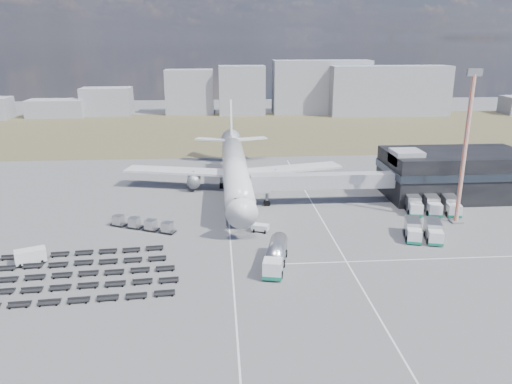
{
  "coord_description": "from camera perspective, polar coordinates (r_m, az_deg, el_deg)",
  "views": [
    {
      "loc": [
        -3.72,
        -78.25,
        33.62
      ],
      "look_at": [
        3.66,
        17.28,
        4.0
      ],
      "focal_mm": 35.0,
      "sensor_mm": 36.0,
      "label": 1
    }
  ],
  "objects": [
    {
      "name": "grass_strip",
      "position": [
        191.27,
        -3.26,
        7.03
      ],
      "size": [
        420.0,
        90.0,
        0.01
      ],
      "primitive_type": "cube",
      "color": "brown",
      "rests_on": "ground"
    },
    {
      "name": "terminal",
      "position": [
        117.92,
        21.65,
        2.03
      ],
      "size": [
        30.4,
        16.4,
        11.0
      ],
      "color": "black",
      "rests_on": "ground"
    },
    {
      "name": "fuel_tanker",
      "position": [
        76.98,
        2.26,
        -7.26
      ],
      "size": [
        5.2,
        11.46,
        3.59
      ],
      "rotation": [
        0.0,
        0.0,
        -0.22
      ],
      "color": "silver",
      "rests_on": "ground"
    },
    {
      "name": "airliner",
      "position": [
        114.26,
        -2.41,
        2.81
      ],
      "size": [
        51.59,
        64.53,
        17.62
      ],
      "color": "silver",
      "rests_on": "ground"
    },
    {
      "name": "catering_truck",
      "position": [
        120.17,
        2.84,
        1.55
      ],
      "size": [
        2.42,
        5.55,
        2.52
      ],
      "rotation": [
        0.0,
        0.0,
        -0.03
      ],
      "color": "silver",
      "rests_on": "ground"
    },
    {
      "name": "service_trucks_far",
      "position": [
        106.29,
        19.45,
        -1.35
      ],
      "size": [
        11.06,
        9.08,
        3.02
      ],
      "rotation": [
        0.0,
        0.0,
        -0.17
      ],
      "color": "silver",
      "rests_on": "ground"
    },
    {
      "name": "lane_markings",
      "position": [
        88.96,
        4.66,
        -5.08
      ],
      "size": [
        47.12,
        110.0,
        0.01
      ],
      "color": "silver",
      "rests_on": "ground"
    },
    {
      "name": "baggage_dollies",
      "position": [
        78.94,
        -20.0,
        -8.88
      ],
      "size": [
        30.68,
        19.38,
        0.68
      ],
      "rotation": [
        0.0,
        0.0,
        0.08
      ],
      "color": "black",
      "rests_on": "ground"
    },
    {
      "name": "uld_row",
      "position": [
        93.8,
        -12.85,
        -3.56
      ],
      "size": [
        12.69,
        7.13,
        1.83
      ],
      "rotation": [
        0.0,
        0.0,
        -0.44
      ],
      "color": "black",
      "rests_on": "ground"
    },
    {
      "name": "jet_bridge",
      "position": [
        104.59,
        6.57,
        1.21
      ],
      "size": [
        30.3,
        3.8,
        7.05
      ],
      "color": "#939399",
      "rests_on": "ground"
    },
    {
      "name": "ground",
      "position": [
        85.25,
        -1.56,
        -6.06
      ],
      "size": [
        420.0,
        420.0,
        0.0
      ],
      "primitive_type": "plane",
      "color": "#565659",
      "rests_on": "ground"
    },
    {
      "name": "pushback_tug",
      "position": [
        90.6,
        0.51,
        -4.14
      ],
      "size": [
        3.38,
        2.63,
        1.37
      ],
      "primitive_type": "cube",
      "rotation": [
        0.0,
        0.0,
        -0.36
      ],
      "color": "silver",
      "rests_on": "ground"
    },
    {
      "name": "utility_van",
      "position": [
        85.5,
        -24.36,
        -6.73
      ],
      "size": [
        4.95,
        3.63,
        2.39
      ],
      "primitive_type": "cube",
      "rotation": [
        0.0,
        0.0,
        0.4
      ],
      "color": "silver",
      "rests_on": "ground"
    },
    {
      "name": "floodlight_mast",
      "position": [
        99.01,
        22.77,
        4.59
      ],
      "size": [
        2.66,
        2.21,
        28.57
      ],
      "rotation": [
        0.0,
        0.0,
        -0.02
      ],
      "color": "#CD4320",
      "rests_on": "ground"
    },
    {
      "name": "service_trucks_near",
      "position": [
        91.95,
        18.57,
        -4.18
      ],
      "size": [
        7.59,
        8.41,
        2.85
      ],
      "rotation": [
        0.0,
        0.0,
        -0.27
      ],
      "color": "silver",
      "rests_on": "ground"
    },
    {
      "name": "skyline",
      "position": [
        228.53,
        -6.54,
        11.24
      ],
      "size": [
        312.3,
        24.81,
        24.9
      ],
      "color": "#8E909B",
      "rests_on": "ground"
    }
  ]
}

